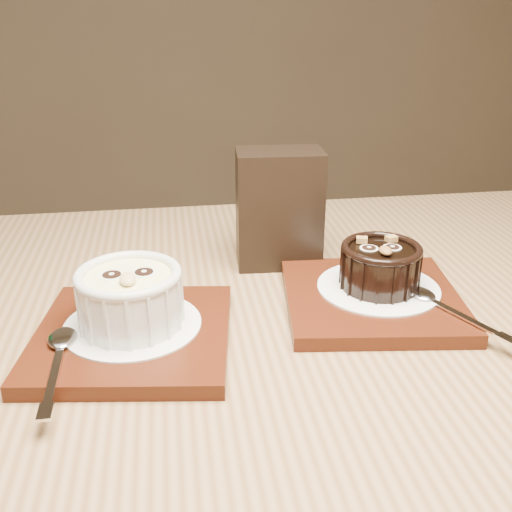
{
  "coord_description": "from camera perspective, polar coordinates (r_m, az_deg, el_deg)",
  "views": [
    {
      "loc": [
        0.07,
        -0.4,
        1.05
      ],
      "look_at": [
        0.15,
        0.14,
        0.81
      ],
      "focal_mm": 42.0,
      "sensor_mm": 36.0,
      "label": 1
    }
  ],
  "objects": [
    {
      "name": "table",
      "position": [
        0.63,
        -2.37,
        -14.98
      ],
      "size": [
        1.2,
        0.81,
        0.75
      ],
      "rotation": [
        0.0,
        0.0,
        -0.0
      ],
      "color": "brown",
      "rests_on": "ground"
    },
    {
      "name": "tray_left",
      "position": [
        0.58,
        -11.64,
        -7.49
      ],
      "size": [
        0.2,
        0.2,
        0.01
      ],
      "primitive_type": "cube",
      "rotation": [
        0.0,
        0.0,
        -0.14
      ],
      "color": "#43190B",
      "rests_on": "table"
    },
    {
      "name": "doily_left",
      "position": [
        0.58,
        -11.67,
        -6.41
      ],
      "size": [
        0.13,
        0.13,
        0.0
      ],
      "primitive_type": "cylinder",
      "color": "white",
      "rests_on": "tray_left"
    },
    {
      "name": "ramekin_white",
      "position": [
        0.57,
        -11.92,
        -3.68
      ],
      "size": [
        0.1,
        0.1,
        0.06
      ],
      "rotation": [
        0.0,
        0.0,
        0.05
      ],
      "color": "silver",
      "rests_on": "doily_left"
    },
    {
      "name": "spoon_left",
      "position": [
        0.54,
        -18.4,
        -9.28
      ],
      "size": [
        0.03,
        0.13,
        0.01
      ],
      "primitive_type": null,
      "rotation": [
        0.0,
        0.0,
        0.01
      ],
      "color": "silver",
      "rests_on": "tray_left"
    },
    {
      "name": "tray_right",
      "position": [
        0.65,
        10.94,
        -4.02
      ],
      "size": [
        0.2,
        0.2,
        0.01
      ],
      "primitive_type": "cube",
      "rotation": [
        0.0,
        0.0,
        -0.13
      ],
      "color": "#43190B",
      "rests_on": "table"
    },
    {
      "name": "doily_right",
      "position": [
        0.65,
        11.56,
        -2.94
      ],
      "size": [
        0.13,
        0.13,
        0.0
      ],
      "primitive_type": "cylinder",
      "color": "white",
      "rests_on": "tray_right"
    },
    {
      "name": "ramekin_dark",
      "position": [
        0.64,
        11.76,
        -0.77
      ],
      "size": [
        0.08,
        0.08,
        0.05
      ],
      "rotation": [
        0.0,
        0.0,
        -0.06
      ],
      "color": "black",
      "rests_on": "doily_right"
    },
    {
      "name": "spoon_right",
      "position": [
        0.63,
        17.66,
        -4.6
      ],
      "size": [
        0.08,
        0.13,
        0.01
      ],
      "primitive_type": null,
      "rotation": [
        0.0,
        0.0,
        0.42
      ],
      "color": "silver",
      "rests_on": "tray_right"
    },
    {
      "name": "condiment_stand",
      "position": [
        0.71,
        2.21,
        4.53
      ],
      "size": [
        0.1,
        0.07,
        0.14
      ],
      "primitive_type": "cube",
      "rotation": [
        0.0,
        0.0,
        -0.07
      ],
      "color": "black",
      "rests_on": "table"
    }
  ]
}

